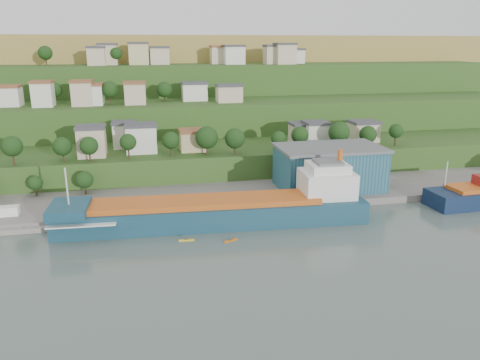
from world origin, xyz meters
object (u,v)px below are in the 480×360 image
object	(u,v)px
cargo_ship_near	(224,211)
warehouse	(329,167)
kayak_orange	(230,240)
caravan	(5,213)

from	to	relation	value
cargo_ship_near	warehouse	xyz separation A→B (m)	(35.12, 17.23, 5.25)
kayak_orange	caravan	bearing A→B (deg)	134.45
caravan	kayak_orange	bearing A→B (deg)	-24.30
warehouse	caravan	distance (m)	89.84
warehouse	cargo_ship_near	bearing A→B (deg)	-153.95
cargo_ship_near	kayak_orange	xyz separation A→B (m)	(-0.45, -11.33, -2.91)
caravan	kayak_orange	world-z (taller)	caravan
cargo_ship_near	warehouse	bearing A→B (deg)	29.30
cargo_ship_near	warehouse	world-z (taller)	cargo_ship_near
cargo_ship_near	caravan	bearing A→B (deg)	171.02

